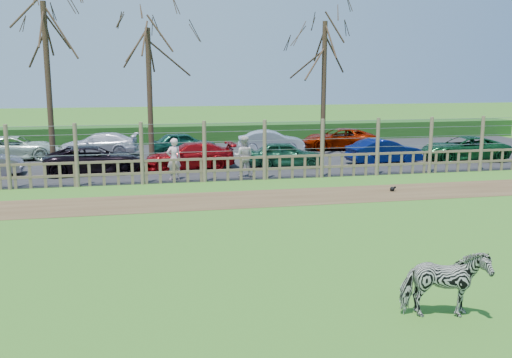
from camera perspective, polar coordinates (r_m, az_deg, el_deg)
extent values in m
plane|color=#57A23F|center=(15.74, -1.73, -5.74)|extent=(120.00, 120.00, 0.00)
cube|color=brown|center=(20.04, -3.96, -2.14)|extent=(34.00, 2.80, 0.01)
cube|color=#232326|center=(29.81, -6.56, 2.08)|extent=(44.00, 13.00, 0.04)
cube|color=#1E4716|center=(36.67, -7.58, 4.50)|extent=(46.00, 2.00, 1.10)
cube|color=brown|center=(23.36, -5.14, 0.80)|extent=(30.00, 0.06, 0.10)
cube|color=brown|center=(23.28, -5.16, 2.01)|extent=(30.00, 0.06, 0.10)
cylinder|color=brown|center=(23.61, -23.57, 2.01)|extent=(0.16, 0.16, 2.50)
cylinder|color=brown|center=(23.22, -17.53, 2.28)|extent=(0.16, 0.16, 2.50)
cylinder|color=brown|center=(23.09, -11.35, 2.52)|extent=(0.16, 0.16, 2.50)
cylinder|color=brown|center=(23.24, -5.17, 2.74)|extent=(0.16, 0.16, 2.50)
cylinder|color=brown|center=(23.65, 0.87, 2.92)|extent=(0.16, 0.16, 2.50)
cylinder|color=brown|center=(24.31, 6.64, 3.06)|extent=(0.16, 0.16, 2.50)
cylinder|color=brown|center=(25.20, 12.05, 3.17)|extent=(0.16, 0.16, 2.50)
cylinder|color=brown|center=(26.30, 17.06, 3.24)|extent=(0.16, 0.16, 2.50)
cylinder|color=brown|center=(27.58, 21.63, 3.28)|extent=(0.16, 0.16, 2.50)
cylinder|color=gray|center=(23.24, -5.17, 2.74)|extent=(30.00, 0.02, 0.02)
cylinder|color=gray|center=(23.19, -5.19, 3.72)|extent=(30.00, 0.02, 0.02)
cylinder|color=gray|center=(23.14, -5.20, 4.70)|extent=(30.00, 0.02, 0.02)
cylinder|color=gray|center=(23.11, -5.22, 5.56)|extent=(30.00, 0.02, 0.02)
cylinder|color=#3D2B1E|center=(27.66, -20.03, 8.61)|extent=(0.26, 0.26, 7.50)
cylinder|color=#3D2B1E|center=(28.40, -10.58, 8.10)|extent=(0.26, 0.26, 6.50)
cylinder|color=#3D2B1E|center=(30.43, 6.78, 8.84)|extent=(0.26, 0.26, 7.00)
imported|color=gray|center=(11.09, 18.32, -9.93)|extent=(1.63, 0.95, 1.30)
imported|color=silver|center=(23.75, -8.22, 2.00)|extent=(0.73, 0.59, 1.72)
imported|color=beige|center=(24.23, -1.23, 2.28)|extent=(1.00, 0.89, 1.72)
sphere|color=black|center=(22.09, 13.47, -0.99)|extent=(0.18, 0.18, 0.18)
sphere|color=black|center=(22.12, 13.73, -0.82)|extent=(0.09, 0.09, 0.09)
imported|color=black|center=(26.04, -15.83, 1.88)|extent=(4.49, 2.39, 1.20)
imported|color=maroon|center=(26.35, -6.65, 2.31)|extent=(4.22, 1.91, 1.20)
imported|color=#16462E|center=(26.70, 2.96, 2.48)|extent=(3.67, 1.85, 1.20)
imported|color=#061250|center=(28.37, 12.68, 2.72)|extent=(3.76, 1.65, 1.20)
imported|color=#104621|center=(30.55, 20.07, 2.89)|extent=(4.50, 2.42, 1.20)
imported|color=silver|center=(31.38, -22.91, 2.88)|extent=(4.46, 2.32, 1.20)
imported|color=silver|center=(31.51, -15.43, 3.37)|extent=(4.31, 2.17, 1.20)
imported|color=#134A37|center=(31.04, -7.29, 3.56)|extent=(3.68, 1.87, 1.20)
imported|color=#B3B8CA|center=(31.65, 1.51, 3.78)|extent=(3.78, 1.75, 1.20)
imported|color=#8C1600|center=(33.21, 8.29, 4.00)|extent=(4.54, 2.54, 1.20)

